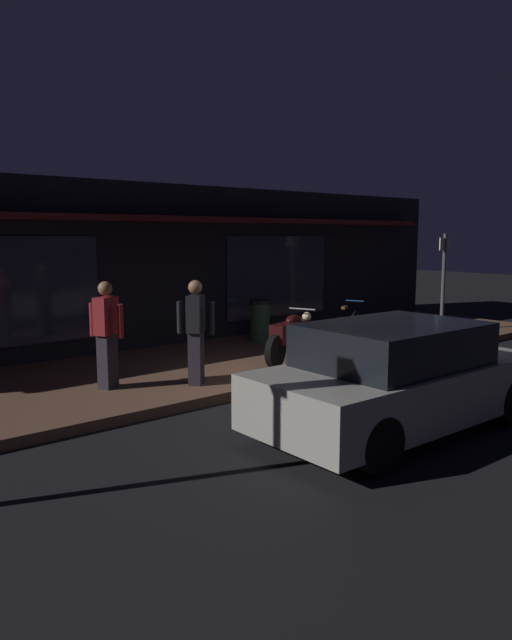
# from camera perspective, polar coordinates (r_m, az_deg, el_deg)

# --- Properties ---
(ground_plane) EXTENTS (60.00, 60.00, 0.00)m
(ground_plane) POSITION_cam_1_polar(r_m,az_deg,el_deg) (9.43, 7.93, -7.50)
(ground_plane) COLOR black
(sidewalk_slab) EXTENTS (18.00, 4.00, 0.15)m
(sidewalk_slab) POSITION_cam_1_polar(r_m,az_deg,el_deg) (11.57, -3.15, -4.12)
(sidewalk_slab) COLOR brown
(sidewalk_slab) RESTS_ON ground_plane
(storefront_building) EXTENTS (18.00, 3.30, 3.60)m
(storefront_building) POSITION_cam_1_polar(r_m,az_deg,el_deg) (14.19, -11.46, 5.05)
(storefront_building) COLOR black
(storefront_building) RESTS_ON ground_plane
(motorcycle) EXTENTS (1.64, 0.78, 0.97)m
(motorcycle) POSITION_cam_1_polar(r_m,az_deg,el_deg) (11.25, 3.30, -1.50)
(motorcycle) COLOR black
(motorcycle) RESTS_ON sidewalk_slab
(bicycle_parked) EXTENTS (1.55, 0.69, 0.91)m
(bicycle_parked) POSITION_cam_1_polar(r_m,az_deg,el_deg) (13.32, 8.73, -0.68)
(bicycle_parked) COLOR black
(bicycle_parked) RESTS_ON sidewalk_slab
(person_photographer) EXTENTS (0.44, 0.58, 1.67)m
(person_photographer) POSITION_cam_1_polar(r_m,az_deg,el_deg) (9.53, -14.02, -1.16)
(person_photographer) COLOR #28232D
(person_photographer) RESTS_ON sidewalk_slab
(person_bystander) EXTENTS (0.47, 0.52, 1.67)m
(person_bystander) POSITION_cam_1_polar(r_m,az_deg,el_deg) (9.53, -5.75, -0.96)
(person_bystander) COLOR #28232D
(person_bystander) RESTS_ON sidewalk_slab
(sign_post) EXTENTS (0.44, 0.09, 2.40)m
(sign_post) POSITION_cam_1_polar(r_m,az_deg,el_deg) (15.46, 17.41, 3.99)
(sign_post) COLOR #47474C
(sign_post) RESTS_ON sidewalk_slab
(trash_bin) EXTENTS (0.48, 0.48, 0.93)m
(trash_bin) POSITION_cam_1_polar(r_m,az_deg,el_deg) (13.40, 0.39, -0.04)
(trash_bin) COLOR #2D4C33
(trash_bin) RESTS_ON sidewalk_slab
(parked_car_near) EXTENTS (4.13, 1.84, 1.42)m
(parked_car_near) POSITION_cam_1_polar(r_m,az_deg,el_deg) (7.94, 13.31, -5.37)
(parked_car_near) COLOR black
(parked_car_near) RESTS_ON ground_plane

